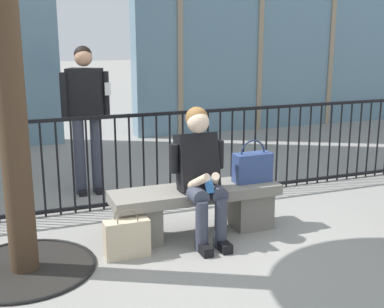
# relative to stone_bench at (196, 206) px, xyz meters

# --- Properties ---
(ground_plane) EXTENTS (60.00, 60.00, 0.00)m
(ground_plane) POSITION_rel_stone_bench_xyz_m (0.00, 0.00, -0.27)
(ground_plane) COLOR gray
(stone_bench) EXTENTS (1.60, 0.44, 0.45)m
(stone_bench) POSITION_rel_stone_bench_xyz_m (0.00, 0.00, 0.00)
(stone_bench) COLOR gray
(stone_bench) RESTS_ON ground
(seated_person_with_phone) EXTENTS (0.52, 0.66, 1.21)m
(seated_person_with_phone) POSITION_rel_stone_bench_xyz_m (-0.01, -0.13, 0.38)
(seated_person_with_phone) COLOR #383D4C
(seated_person_with_phone) RESTS_ON ground
(handbag_on_bench) EXTENTS (0.37, 0.16, 0.41)m
(handbag_on_bench) POSITION_rel_stone_bench_xyz_m (0.58, -0.01, 0.33)
(handbag_on_bench) COLOR #33477F
(handbag_on_bench) RESTS_ON stone_bench
(shopping_bag) EXTENTS (0.38, 0.14, 0.44)m
(shopping_bag) POSITION_rel_stone_bench_xyz_m (-0.73, -0.26, -0.10)
(shopping_bag) COLOR beige
(shopping_bag) RESTS_ON ground
(bystander_at_railing) EXTENTS (0.55, 0.38, 1.71)m
(bystander_at_railing) POSITION_rel_stone_bench_xyz_m (-0.72, 1.62, 0.73)
(bystander_at_railing) COLOR #383D4C
(bystander_at_railing) RESTS_ON ground
(plaza_railing) EXTENTS (8.03, 0.04, 1.02)m
(plaza_railing) POSITION_rel_stone_bench_xyz_m (-0.00, 0.97, 0.25)
(plaza_railing) COLOR black
(plaza_railing) RESTS_ON ground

